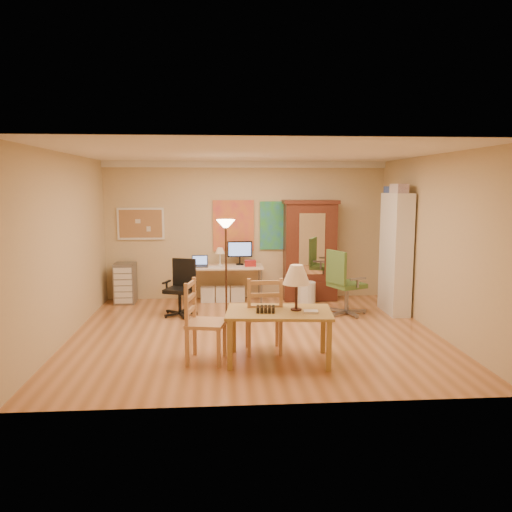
{
  "coord_description": "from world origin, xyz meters",
  "views": [
    {
      "loc": [
        -0.52,
        -7.33,
        2.22
      ],
      "look_at": [
        0.04,
        0.3,
        1.15
      ],
      "focal_mm": 35.0,
      "sensor_mm": 36.0,
      "label": 1
    }
  ],
  "objects": [
    {
      "name": "art_panel_left",
      "position": [
        -0.25,
        2.47,
        1.45
      ],
      "size": [
        0.8,
        0.04,
        1.0
      ],
      "primitive_type": "cube",
      "color": "gold",
      "rests_on": "floor"
    },
    {
      "name": "floor",
      "position": [
        0.0,
        0.0,
        0.0
      ],
      "size": [
        5.5,
        5.5,
        0.0
      ],
      "primitive_type": "plane",
      "color": "#9E6338",
      "rests_on": "ground"
    },
    {
      "name": "computer_desk",
      "position": [
        -0.44,
        2.16,
        0.43
      ],
      "size": [
        1.54,
        0.67,
        1.17
      ],
      "color": "#C0AB8C",
      "rests_on": "floor"
    },
    {
      "name": "office_chair_black",
      "position": [
        -1.21,
        1.18,
        0.26
      ],
      "size": [
        0.6,
        0.6,
        0.97
      ],
      "color": "black",
      "rests_on": "floor"
    },
    {
      "name": "wastebin",
      "position": [
        1.1,
        1.79,
        0.22
      ],
      "size": [
        0.35,
        0.35,
        0.43
      ],
      "primitive_type": "cylinder",
      "color": "silver",
      "rests_on": "floor"
    },
    {
      "name": "bookshelf",
      "position": [
        2.55,
        1.11,
        1.05
      ],
      "size": [
        0.32,
        0.84,
        2.1
      ],
      "color": "white",
      "rests_on": "floor"
    },
    {
      "name": "crown_molding",
      "position": [
        0.0,
        2.46,
        2.64
      ],
      "size": [
        5.5,
        0.08,
        0.12
      ],
      "primitive_type": "cube",
      "color": "white",
      "rests_on": "floor"
    },
    {
      "name": "art_panel_right",
      "position": [
        0.65,
        2.47,
        1.45
      ],
      "size": [
        0.75,
        0.04,
        0.95
      ],
      "primitive_type": "cube",
      "color": "teal",
      "rests_on": "floor"
    },
    {
      "name": "ladder_chair_left",
      "position": [
        -0.74,
        -1.15,
        0.49
      ],
      "size": [
        0.55,
        0.56,
        1.05
      ],
      "color": "#AB784E",
      "rests_on": "floor"
    },
    {
      "name": "dining_table",
      "position": [
        0.3,
        -1.22,
        0.79
      ],
      "size": [
        1.39,
        0.92,
        1.24
      ],
      "color": "brown",
      "rests_on": "floor"
    },
    {
      "name": "office_chair_green",
      "position": [
        1.64,
        1.01,
        0.3
      ],
      "size": [
        0.7,
        0.7,
        1.13
      ],
      "color": "slate",
      "rests_on": "floor"
    },
    {
      "name": "ladder_chair_back",
      "position": [
        0.06,
        -0.86,
        0.49
      ],
      "size": [
        0.49,
        0.47,
        1.04
      ],
      "color": "#AB784E",
      "rests_on": "floor"
    },
    {
      "name": "armoire",
      "position": [
        1.23,
        2.24,
        0.85
      ],
      "size": [
        1.06,
        0.51,
        1.96
      ],
      "color": "#3A190F",
      "rests_on": "floor"
    },
    {
      "name": "corkboard",
      "position": [
        -2.05,
        2.47,
        1.5
      ],
      "size": [
        0.9,
        0.04,
        0.62
      ],
      "primitive_type": "cube",
      "color": "#996E48",
      "rests_on": "floor"
    },
    {
      "name": "drawer_cart",
      "position": [
        -2.34,
        2.19,
        0.38
      ],
      "size": [
        0.38,
        0.46,
        0.77
      ],
      "color": "slate",
      "rests_on": "floor"
    },
    {
      "name": "torchiere_lamp",
      "position": [
        -0.42,
        0.69,
        1.35
      ],
      "size": [
        0.31,
        0.31,
        1.69
      ],
      "color": "#392317",
      "rests_on": "floor"
    }
  ]
}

